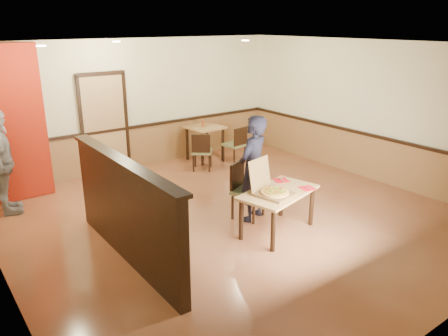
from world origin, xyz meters
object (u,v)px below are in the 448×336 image
at_px(side_table, 205,134).
at_px(main_table, 278,198).
at_px(pizza_box, 272,190).
at_px(condiment, 203,124).
at_px(side_chair_right, 236,143).
at_px(diner_chair, 245,188).
at_px(passerby, 2,162).
at_px(diner, 253,169).
at_px(side_chair_left, 202,150).

bearing_deg(side_table, main_table, -107.58).
height_order(main_table, side_table, side_table).
height_order(pizza_box, condiment, pizza_box).
height_order(side_chair_right, pizza_box, pizza_box).
relative_size(main_table, side_table, 1.74).
distance_m(diner_chair, pizza_box, 0.84).
bearing_deg(side_chair_right, main_table, 54.28).
xyz_separation_m(side_table, passerby, (-4.40, -0.51, 0.28)).
distance_m(main_table, side_table, 3.95).
distance_m(main_table, diner, 0.68).
bearing_deg(side_table, side_chair_right, -53.18).
relative_size(side_chair_right, side_table, 1.06).
bearing_deg(diner, diner_chair, -92.09).
height_order(diner_chair, diner, diner).
relative_size(side_chair_right, diner, 0.49).
relative_size(diner_chair, side_chair_right, 1.10).
bearing_deg(diner, side_table, -132.08).
relative_size(side_chair_left, side_table, 1.04).
height_order(side_chair_left, pizza_box, pizza_box).
distance_m(diner_chair, diner, 0.39).
bearing_deg(condiment, diner_chair, -111.67).
height_order(passerby, pizza_box, passerby).
xyz_separation_m(side_chair_right, pizza_box, (-1.83, -3.20, 0.28)).
relative_size(side_chair_left, passerby, 0.47).
relative_size(main_table, passerby, 0.78).
bearing_deg(side_chair_right, diner_chair, 46.61).
relative_size(passerby, condiment, 13.16).
relative_size(main_table, side_chair_right, 1.65).
height_order(side_table, condiment, condiment).
distance_m(side_chair_left, side_table, 0.79).
bearing_deg(side_chair_left, side_table, -89.95).
bearing_deg(side_chair_right, side_chair_left, -8.94).
bearing_deg(passerby, diner, -118.82).
relative_size(side_chair_left, diner, 0.49).
relative_size(diner, condiment, 12.66).
relative_size(diner_chair, passerby, 0.52).
distance_m(main_table, side_chair_left, 3.25).
xyz_separation_m(diner, passerby, (-3.21, 2.65, 0.03)).
xyz_separation_m(side_chair_left, pizza_box, (-0.88, -3.21, 0.28)).
bearing_deg(diner_chair, pizza_box, -123.99).
distance_m(diner_chair, passerby, 4.05).
height_order(diner_chair, side_table, diner_chair).
relative_size(side_chair_left, pizza_box, 1.28).
distance_m(side_chair_right, diner, 3.06).
bearing_deg(diner_chair, diner, -95.80).
xyz_separation_m(diner_chair, condiment, (1.21, 3.04, 0.37)).
bearing_deg(pizza_box, passerby, 119.51).
distance_m(main_table, diner_chair, 0.76).
distance_m(diner_chair, side_chair_right, 2.95).
bearing_deg(side_chair_left, main_table, 116.82).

